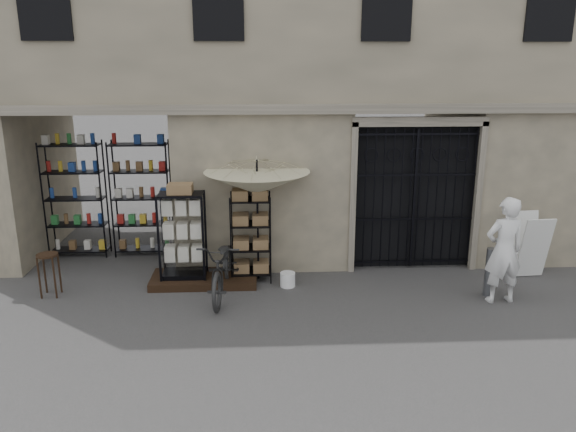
{
  "coord_description": "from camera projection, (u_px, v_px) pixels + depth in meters",
  "views": [
    {
      "loc": [
        -1.32,
        -8.55,
        4.14
      ],
      "look_at": [
        -0.8,
        1.4,
        1.35
      ],
      "focal_mm": 35.0,
      "sensor_mm": 36.0,
      "label": 1
    }
  ],
  "objects": [
    {
      "name": "steel_bollard",
      "position": [
        490.0,
        272.0,
        10.08
      ],
      "size": [
        0.22,
        0.22,
        0.9
      ],
      "primitive_type": "cylinder",
      "rotation": [
        0.0,
        0.0,
        -0.4
      ],
      "color": "slate",
      "rests_on": "ground"
    },
    {
      "name": "step_platform",
      "position": [
        204.0,
        279.0,
        10.75
      ],
      "size": [
        2.0,
        0.9,
        0.15
      ],
      "primitive_type": "cube",
      "color": "black",
      "rests_on": "ground"
    },
    {
      "name": "shop_shelving",
      "position": [
        109.0,
        199.0,
        12.01
      ],
      "size": [
        2.7,
        0.5,
        2.5
      ],
      "primitive_type": "cube",
      "color": "black",
      "rests_on": "ground"
    },
    {
      "name": "ground",
      "position": [
        340.0,
        315.0,
        9.4
      ],
      "size": [
        80.0,
        80.0,
        0.0
      ],
      "primitive_type": "plane",
      "color": "black",
      "rests_on": "ground"
    },
    {
      "name": "display_cabinet",
      "position": [
        183.0,
        240.0,
        10.51
      ],
      "size": [
        0.94,
        0.77,
        1.75
      ],
      "rotation": [
        0.0,
        0.0,
        -0.4
      ],
      "color": "black",
      "rests_on": "step_platform"
    },
    {
      "name": "main_building",
      "position": [
        319.0,
        42.0,
        12.03
      ],
      "size": [
        14.0,
        4.0,
        9.0
      ],
      "primitive_type": "cube",
      "color": "gray",
      "rests_on": "ground"
    },
    {
      "name": "easel_sign",
      "position": [
        529.0,
        245.0,
        10.97
      ],
      "size": [
        0.63,
        0.71,
        1.23
      ],
      "rotation": [
        0.0,
        0.0,
        0.07
      ],
      "color": "silver",
      "rests_on": "ground"
    },
    {
      "name": "iron_gate",
      "position": [
        412.0,
        195.0,
        11.28
      ],
      "size": [
        2.5,
        0.21,
        3.0
      ],
      "color": "black",
      "rests_on": "ground"
    },
    {
      "name": "shop_recess",
      "position": [
        104.0,
        193.0,
        11.46
      ],
      "size": [
        3.0,
        1.7,
        3.0
      ],
      "primitive_type": "cube",
      "color": "black",
      "rests_on": "ground"
    },
    {
      "name": "wire_rack",
      "position": [
        251.0,
        238.0,
        10.74
      ],
      "size": [
        0.76,
        0.56,
        1.7
      ],
      "rotation": [
        0.0,
        0.0,
        -0.04
      ],
      "color": "black",
      "rests_on": "ground"
    },
    {
      "name": "shopkeeper",
      "position": [
        498.0,
        301.0,
        9.96
      ],
      "size": [
        0.89,
        1.97,
        0.46
      ],
      "primitive_type": "imported",
      "rotation": [
        0.0,
        0.0,
        3.25
      ],
      "color": "silver",
      "rests_on": "ground"
    },
    {
      "name": "market_umbrella",
      "position": [
        257.0,
        177.0,
        10.44
      ],
      "size": [
        1.76,
        1.79,
        2.82
      ],
      "rotation": [
        0.0,
        0.0,
        -0.02
      ],
      "color": "black",
      "rests_on": "ground"
    },
    {
      "name": "wooden_stool",
      "position": [
        49.0,
        274.0,
        10.09
      ],
      "size": [
        0.48,
        0.48,
        0.8
      ],
      "rotation": [
        0.0,
        0.0,
        -0.35
      ],
      "color": "black",
      "rests_on": "ground"
    },
    {
      "name": "bicycle",
      "position": [
        224.0,
        295.0,
        10.21
      ],
      "size": [
        0.82,
        1.15,
        2.08
      ],
      "primitive_type": "imported",
      "rotation": [
        0.0,
        0.0,
        -0.09
      ],
      "color": "black",
      "rests_on": "ground"
    },
    {
      "name": "white_bucket",
      "position": [
        288.0,
        279.0,
        10.57
      ],
      "size": [
        0.34,
        0.34,
        0.27
      ],
      "primitive_type": "cylinder",
      "rotation": [
        0.0,
        0.0,
        -0.23
      ],
      "color": "white",
      "rests_on": "ground"
    }
  ]
}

